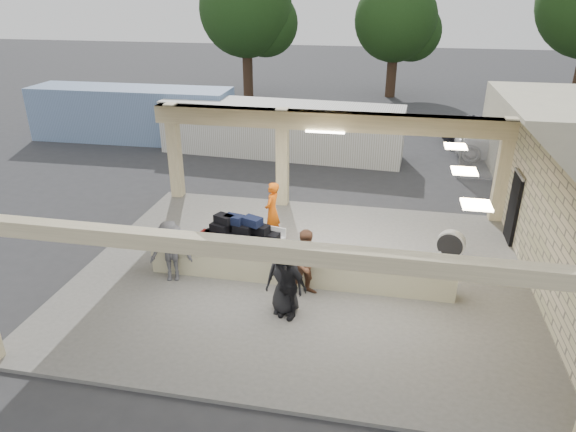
% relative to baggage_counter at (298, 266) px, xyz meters
% --- Properties ---
extents(ground, '(120.00, 120.00, 0.00)m').
position_rel_baggage_counter_xyz_m(ground, '(0.00, 0.50, -0.59)').
color(ground, '#2D2D30').
rests_on(ground, ground).
extents(pavilion, '(12.01, 10.00, 3.55)m').
position_rel_baggage_counter_xyz_m(pavilion, '(0.21, 1.16, 0.76)').
color(pavilion, '#5E5C57').
rests_on(pavilion, ground).
extents(baggage_counter, '(8.20, 0.58, 0.98)m').
position_rel_baggage_counter_xyz_m(baggage_counter, '(0.00, 0.00, 0.00)').
color(baggage_counter, '#C5BD93').
rests_on(baggage_counter, pavilion).
extents(luggage_cart, '(2.49, 1.84, 1.31)m').
position_rel_baggage_counter_xyz_m(luggage_cart, '(-1.88, 1.03, 0.24)').
color(luggage_cart, white).
rests_on(luggage_cart, pavilion).
extents(drum_fan, '(0.85, 0.49, 0.90)m').
position_rel_baggage_counter_xyz_m(drum_fan, '(4.05, 2.07, -0.01)').
color(drum_fan, white).
rests_on(drum_fan, pavilion).
extents(baggage_handler, '(0.48, 0.72, 1.84)m').
position_rel_baggage_counter_xyz_m(baggage_handler, '(-1.24, 2.42, 0.43)').
color(baggage_handler, '#E55A0C').
rests_on(baggage_handler, pavilion).
extents(passenger_a, '(0.95, 0.78, 1.80)m').
position_rel_baggage_counter_xyz_m(passenger_a, '(0.33, -0.53, 0.41)').
color(passenger_a, brown).
rests_on(passenger_a, pavilion).
extents(passenger_b, '(1.07, 0.70, 1.71)m').
position_rel_baggage_counter_xyz_m(passenger_b, '(0.02, -1.54, 0.37)').
color(passenger_b, black).
rests_on(passenger_b, pavilion).
extents(passenger_c, '(1.16, 0.66, 1.70)m').
position_rel_baggage_counter_xyz_m(passenger_c, '(-3.30, -0.50, 0.36)').
color(passenger_c, '#454549').
rests_on(passenger_c, pavilion).
extents(passenger_d, '(0.91, 0.43, 1.81)m').
position_rel_baggage_counter_xyz_m(passenger_d, '(-0.08, -1.36, 0.42)').
color(passenger_d, black).
rests_on(passenger_d, pavilion).
extents(car_white_a, '(5.16, 2.86, 1.41)m').
position_rel_baggage_counter_xyz_m(car_white_a, '(7.68, 12.69, 0.12)').
color(car_white_a, white).
rests_on(car_white_a, ground).
extents(car_dark, '(4.16, 1.97, 1.33)m').
position_rel_baggage_counter_xyz_m(car_dark, '(6.83, 14.87, 0.08)').
color(car_dark, black).
rests_on(car_dark, ground).
extents(container_white, '(11.35, 2.99, 2.43)m').
position_rel_baggage_counter_xyz_m(container_white, '(-2.85, 11.32, 0.63)').
color(container_white, silver).
rests_on(container_white, ground).
extents(container_blue, '(10.25, 2.60, 2.66)m').
position_rel_baggage_counter_xyz_m(container_blue, '(-10.84, 12.44, 0.74)').
color(container_blue, '#7690BD').
rests_on(container_blue, ground).
extents(tree_left, '(6.60, 6.30, 9.00)m').
position_rel_baggage_counter_xyz_m(tree_left, '(-7.68, 24.66, 5.00)').
color(tree_left, '#382619').
rests_on(tree_left, ground).
extents(tree_mid, '(6.00, 5.60, 8.00)m').
position_rel_baggage_counter_xyz_m(tree_mid, '(2.32, 26.66, 4.38)').
color(tree_mid, '#382619').
rests_on(tree_mid, ground).
extents(adjacent_building, '(6.00, 8.00, 3.20)m').
position_rel_baggage_counter_xyz_m(adjacent_building, '(9.50, 10.50, 1.01)').
color(adjacent_building, beige).
rests_on(adjacent_building, ground).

